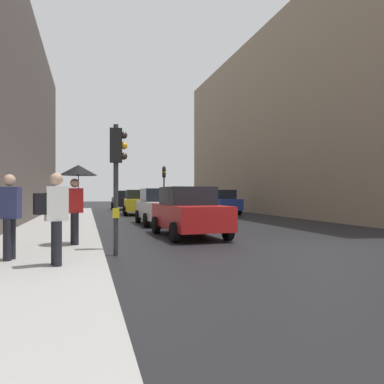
{
  "coord_description": "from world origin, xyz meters",
  "views": [
    {
      "loc": [
        -6.33,
        -8.94,
        1.55
      ],
      "look_at": [
        -0.66,
        10.91,
        1.59
      ],
      "focal_mm": 34.65,
      "sensor_mm": 36.0,
      "label": 1
    }
  ],
  "objects_px": {
    "traffic_light_far_median": "(164,180)",
    "car_red_sedan": "(189,212)",
    "car_white_compact": "(160,206)",
    "car_yellow_taxi": "(138,202)",
    "traffic_light_near_left": "(117,165)",
    "car_green_estate": "(173,199)",
    "pedestrian_with_grey_backpack": "(7,211)",
    "pedestrian_with_black_backpack": "(54,213)",
    "car_dark_suv": "(124,200)",
    "pedestrian_with_umbrella": "(77,182)",
    "car_blue_van": "(219,202)"
  },
  "relations": [
    {
      "from": "car_blue_van",
      "to": "pedestrian_with_black_backpack",
      "type": "relative_size",
      "value": 2.44
    },
    {
      "from": "car_green_estate",
      "to": "car_white_compact",
      "type": "height_order",
      "value": "same"
    },
    {
      "from": "car_red_sedan",
      "to": "pedestrian_with_black_backpack",
      "type": "relative_size",
      "value": 2.41
    },
    {
      "from": "traffic_light_near_left",
      "to": "pedestrian_with_grey_backpack",
      "type": "relative_size",
      "value": 1.83
    },
    {
      "from": "car_blue_van",
      "to": "pedestrian_with_black_backpack",
      "type": "bearing_deg",
      "value": -119.07
    },
    {
      "from": "car_white_compact",
      "to": "car_yellow_taxi",
      "type": "xyz_separation_m",
      "value": [
        0.03,
        8.37,
        0.0
      ]
    },
    {
      "from": "car_dark_suv",
      "to": "car_yellow_taxi",
      "type": "bearing_deg",
      "value": -89.04
    },
    {
      "from": "car_blue_van",
      "to": "car_red_sedan",
      "type": "height_order",
      "value": "same"
    },
    {
      "from": "car_white_compact",
      "to": "car_green_estate",
      "type": "bearing_deg",
      "value": 75.19
    },
    {
      "from": "car_white_compact",
      "to": "pedestrian_with_black_backpack",
      "type": "xyz_separation_m",
      "value": [
        -4.07,
        -10.42,
        0.29
      ]
    },
    {
      "from": "car_red_sedan",
      "to": "pedestrian_with_grey_backpack",
      "type": "height_order",
      "value": "pedestrian_with_grey_backpack"
    },
    {
      "from": "traffic_light_near_left",
      "to": "car_dark_suv",
      "type": "xyz_separation_m",
      "value": [
        2.63,
        25.69,
        -1.35
      ]
    },
    {
      "from": "car_blue_van",
      "to": "car_yellow_taxi",
      "type": "xyz_separation_m",
      "value": [
        -5.8,
        0.99,
        0.0
      ]
    },
    {
      "from": "pedestrian_with_black_backpack",
      "to": "car_green_estate",
      "type": "bearing_deg",
      "value": 72.96
    },
    {
      "from": "car_green_estate",
      "to": "pedestrian_with_umbrella",
      "type": "distance_m",
      "value": 29.66
    },
    {
      "from": "pedestrian_with_umbrella",
      "to": "car_red_sedan",
      "type": "bearing_deg",
      "value": 31.01
    },
    {
      "from": "pedestrian_with_umbrella",
      "to": "pedestrian_with_grey_backpack",
      "type": "height_order",
      "value": "pedestrian_with_umbrella"
    },
    {
      "from": "car_white_compact",
      "to": "pedestrian_with_grey_backpack",
      "type": "xyz_separation_m",
      "value": [
        -5.05,
        -9.54,
        0.29
      ]
    },
    {
      "from": "traffic_light_near_left",
      "to": "car_blue_van",
      "type": "distance_m",
      "value": 18.22
    },
    {
      "from": "traffic_light_far_median",
      "to": "traffic_light_near_left",
      "type": "xyz_separation_m",
      "value": [
        -5.46,
        -20.8,
        -0.37
      ]
    },
    {
      "from": "pedestrian_with_umbrella",
      "to": "pedestrian_with_grey_backpack",
      "type": "distance_m",
      "value": 2.52
    },
    {
      "from": "car_blue_van",
      "to": "pedestrian_with_black_backpack",
      "type": "distance_m",
      "value": 20.37
    },
    {
      "from": "car_green_estate",
      "to": "car_red_sedan",
      "type": "distance_m",
      "value": 26.51
    },
    {
      "from": "pedestrian_with_grey_backpack",
      "to": "pedestrian_with_black_backpack",
      "type": "bearing_deg",
      "value": -42.28
    },
    {
      "from": "car_white_compact",
      "to": "car_dark_suv",
      "type": "xyz_separation_m",
      "value": [
        -0.12,
        17.05,
        0.0
      ]
    },
    {
      "from": "car_white_compact",
      "to": "car_yellow_taxi",
      "type": "distance_m",
      "value": 8.37
    },
    {
      "from": "traffic_light_near_left",
      "to": "pedestrian_with_umbrella",
      "type": "xyz_separation_m",
      "value": [
        -0.96,
        1.14,
        -0.39
      ]
    },
    {
      "from": "traffic_light_near_left",
      "to": "car_yellow_taxi",
      "type": "relative_size",
      "value": 0.75
    },
    {
      "from": "traffic_light_far_median",
      "to": "car_dark_suv",
      "type": "height_order",
      "value": "traffic_light_far_median"
    },
    {
      "from": "car_green_estate",
      "to": "car_red_sedan",
      "type": "xyz_separation_m",
      "value": [
        -5.44,
        -25.94,
        0.0
      ]
    },
    {
      "from": "pedestrian_with_black_backpack",
      "to": "pedestrian_with_umbrella",
      "type": "bearing_deg",
      "value": 83.04
    },
    {
      "from": "traffic_light_far_median",
      "to": "pedestrian_with_grey_backpack",
      "type": "relative_size",
      "value": 2.13
    },
    {
      "from": "traffic_light_far_median",
      "to": "car_yellow_taxi",
      "type": "distance_m",
      "value": 4.96
    },
    {
      "from": "car_red_sedan",
      "to": "pedestrian_with_umbrella",
      "type": "bearing_deg",
      "value": -148.99
    },
    {
      "from": "car_white_compact",
      "to": "car_red_sedan",
      "type": "xyz_separation_m",
      "value": [
        0.02,
        -5.26,
        0.0
      ]
    },
    {
      "from": "car_blue_van",
      "to": "traffic_light_near_left",
      "type": "bearing_deg",
      "value": -118.17
    },
    {
      "from": "car_green_estate",
      "to": "car_yellow_taxi",
      "type": "height_order",
      "value": "same"
    },
    {
      "from": "traffic_light_far_median",
      "to": "pedestrian_with_umbrella",
      "type": "bearing_deg",
      "value": -108.08
    },
    {
      "from": "traffic_light_far_median",
      "to": "pedestrian_with_black_backpack",
      "type": "xyz_separation_m",
      "value": [
        -6.78,
        -22.59,
        -1.44
      ]
    },
    {
      "from": "car_dark_suv",
      "to": "car_green_estate",
      "type": "bearing_deg",
      "value": 33.06
    },
    {
      "from": "pedestrian_with_umbrella",
      "to": "pedestrian_with_black_backpack",
      "type": "height_order",
      "value": "pedestrian_with_umbrella"
    },
    {
      "from": "traffic_light_near_left",
      "to": "car_green_estate",
      "type": "bearing_deg",
      "value": 74.35
    },
    {
      "from": "traffic_light_near_left",
      "to": "pedestrian_with_black_backpack",
      "type": "height_order",
      "value": "traffic_light_near_left"
    },
    {
      "from": "traffic_light_near_left",
      "to": "car_green_estate",
      "type": "distance_m",
      "value": 30.48
    },
    {
      "from": "traffic_light_far_median",
      "to": "car_green_estate",
      "type": "distance_m",
      "value": 9.12
    },
    {
      "from": "car_dark_suv",
      "to": "pedestrian_with_umbrella",
      "type": "distance_m",
      "value": 24.83
    },
    {
      "from": "traffic_light_near_left",
      "to": "pedestrian_with_umbrella",
      "type": "relative_size",
      "value": 1.51
    },
    {
      "from": "traffic_light_far_median",
      "to": "car_red_sedan",
      "type": "relative_size",
      "value": 0.88
    },
    {
      "from": "car_yellow_taxi",
      "to": "car_blue_van",
      "type": "bearing_deg",
      "value": -9.68
    },
    {
      "from": "traffic_light_far_median",
      "to": "car_blue_van",
      "type": "xyz_separation_m",
      "value": [
        3.12,
        -4.79,
        -1.72
      ]
    }
  ]
}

